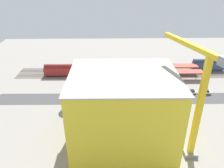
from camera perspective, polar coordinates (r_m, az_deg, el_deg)
ground_plane at (r=95.74m, az=4.41°, el=-2.29°), size 175.44×175.44×0.00m
rail_bed at (r=114.69m, az=3.46°, el=2.88°), size 109.80×14.86×0.01m
street_asphalt at (r=91.58m, az=4.68°, el=-3.76°), size 109.75×10.28×0.01m
track_rails at (r=114.62m, az=3.46°, el=2.96°), size 109.65×8.42×0.12m
platform_canopy_near at (r=107.19m, az=8.36°, el=3.10°), size 56.07×5.30×4.10m
platform_canopy_far at (r=113.39m, az=5.07°, el=4.66°), size 66.79×5.62×4.14m
locomotive at (r=119.63m, az=12.70°, el=4.23°), size 14.42×3.01×5.16m
passenger_coach at (r=127.08m, az=23.46°, el=4.67°), size 16.33×3.33×6.21m
freight_coach_far at (r=112.67m, az=-12.45°, el=3.60°), size 18.82×3.20×6.12m
parked_car_0 at (r=102.38m, az=22.88°, el=-1.97°), size 4.51×1.93×1.75m
parked_car_1 at (r=100.56m, az=19.67°, el=-1.93°), size 4.24×1.92×1.67m
parked_car_2 at (r=98.28m, az=16.11°, el=-2.01°), size 4.44×1.88×1.83m
parked_car_3 at (r=96.33m, az=13.42°, el=-2.33°), size 4.03×1.87×1.59m
parked_car_4 at (r=95.42m, az=9.68°, el=-2.17°), size 4.64×1.90×1.84m
construction_building at (r=64.34m, az=2.82°, el=-6.81°), size 29.17×24.17×21.72m
construction_roof_slab at (r=58.94m, az=3.06°, el=2.18°), size 29.78×24.77×0.40m
tower_crane at (r=60.71m, az=20.83°, el=-2.75°), size 8.68×24.44×30.88m
box_truck_0 at (r=84.56m, az=5.52°, el=-5.29°), size 10.33×3.38×3.41m
box_truck_1 at (r=83.93m, az=-1.18°, el=-5.53°), size 8.85×3.10×3.14m
street_tree_0 at (r=84.55m, az=9.98°, el=-2.28°), size 6.05×6.05×8.96m
street_tree_1 at (r=83.65m, az=4.10°, el=-2.66°), size 5.06×5.06×7.94m
street_tree_2 at (r=85.11m, az=-10.88°, el=-2.45°), size 5.23×5.23×8.18m
traffic_light at (r=94.09m, az=7.86°, el=-0.12°), size 0.50×0.36×6.36m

